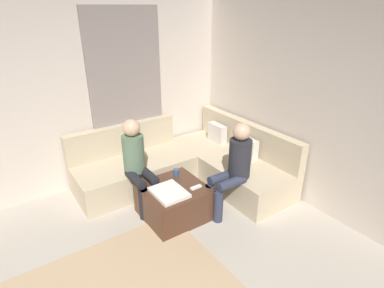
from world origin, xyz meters
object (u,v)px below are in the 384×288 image
sectional_couch (189,164)px  person_on_couch_back (234,165)px  person_on_couch_side (137,161)px  coffee_mug (176,173)px  ottoman (174,201)px  game_remote (196,187)px

sectional_couch → person_on_couch_back: person_on_couch_back is taller
person_on_couch_side → sectional_couch: bearing=-170.6°
sectional_couch → person_on_couch_side: bearing=-80.6°
coffee_mug → ottoman: bearing=-39.3°
game_remote → sectional_couch: bearing=151.9°
sectional_couch → game_remote: 0.91m
person_on_couch_back → ottoman: bearing=65.3°
sectional_couch → coffee_mug: 0.63m
coffee_mug → game_remote: (0.40, 0.04, -0.04)m
sectional_couch → person_on_couch_back: (0.93, 0.06, 0.38)m
sectional_couch → game_remote: bearing=-28.1°
person_on_couch_side → ottoman: bearing=118.6°
coffee_mug → person_on_couch_back: size_ratio=0.08×
ottoman → game_remote: game_remote is taller
person_on_couch_back → person_on_couch_side: bearing=50.4°
game_remote → person_on_couch_back: 0.55m
ottoman → person_on_couch_side: bearing=-151.4°
ottoman → person_on_couch_back: 0.89m
ottoman → person_on_couch_side: size_ratio=0.63×
person_on_couch_back → person_on_couch_side: size_ratio=1.00×
ottoman → game_remote: (0.18, 0.22, 0.22)m
game_remote → person_on_couch_back: (0.14, 0.48, 0.23)m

